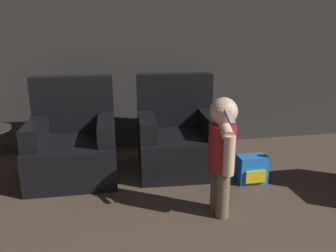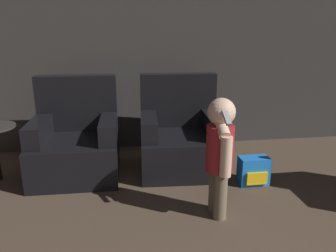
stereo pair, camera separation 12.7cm
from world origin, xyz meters
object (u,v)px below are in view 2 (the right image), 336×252
(armchair_left, at_px, (77,142))
(person_toddler, at_px, (220,149))
(toy_backpack, at_px, (254,171))
(armchair_right, at_px, (180,138))

(armchair_left, bearing_deg, person_toddler, -39.10)
(toy_backpack, bearing_deg, armchair_left, 162.85)
(person_toddler, distance_m, toy_backpack, 0.80)
(armchair_left, relative_size, person_toddler, 1.02)
(person_toddler, relative_size, toy_backpack, 3.38)
(armchair_right, height_order, toy_backpack, armchair_right)
(armchair_left, distance_m, armchair_right, 1.06)
(armchair_right, bearing_deg, toy_backpack, -36.61)
(armchair_left, relative_size, toy_backpack, 3.45)
(person_toddler, height_order, toy_backpack, person_toddler)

